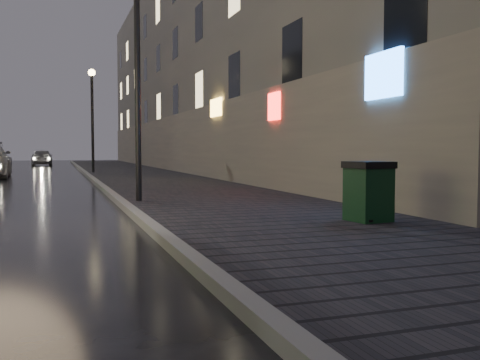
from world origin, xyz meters
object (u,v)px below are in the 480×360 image
Objects in this scene: lamp_near at (137,56)px; trash_bin at (368,191)px; car_far at (42,158)px; lamp_far at (92,107)px.

lamp_near is 6.38m from trash_bin.
car_far is (-5.98, 37.59, -0.00)m from trash_bin.
trash_bin is at bearing 98.97° from car_far.
lamp_far is 1.37× the size of car_far.
lamp_far is at bearing 99.56° from car_far.
lamp_far is at bearing 91.81° from trash_bin.
lamp_near is 1.37× the size of car_far.
car_far reaches higher than trash_bin.
lamp_near and lamp_far have the same top height.
lamp_far is (0.00, 16.00, 0.00)m from lamp_near.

